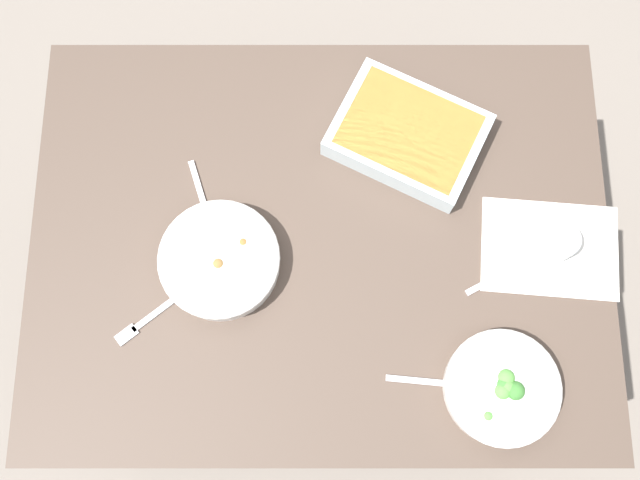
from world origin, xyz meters
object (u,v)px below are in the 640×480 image
Objects in this scene: broccoli_bowl at (501,389)px; spoon_spare at (514,268)px; fork_on_table at (148,318)px; spoon_by_broccoli at (443,384)px; baking_dish at (408,135)px; spoon_by_stew at (206,209)px; drink_cup at (555,245)px; stew_bowl at (220,260)px.

broccoli_bowl reaches higher than spoon_spare.
spoon_by_broccoli is at bearing -12.22° from fork_on_table.
spoon_by_broccoli is 0.60m from fork_on_table.
baking_dish is 2.13× the size of spoon_by_stew.
spoon_by_stew is at bearing -159.75° from baking_dish.
broccoli_bowl is at bearing -5.44° from spoon_by_broccoli.
spoon_spare is (0.05, 0.24, -0.03)m from broccoli_bowl.
drink_cup is 0.57× the size of fork_on_table.
broccoli_bowl is at bearing -24.51° from stew_bowl.
broccoli_bowl reaches higher than fork_on_table.
spoon_spare is (0.15, 0.23, 0.00)m from spoon_by_broccoli.
stew_bowl reaches higher than fork_on_table.
spoon_spare is (0.60, -0.01, -0.03)m from stew_bowl.
drink_cup is 0.72m from spoon_by_stew.
drink_cup is 0.83m from fork_on_table.
baking_dish is (0.38, 0.27, 0.00)m from stew_bowl.
drink_cup is 0.49× the size of spoon_by_stew.
spoon_spare is at bearing -0.81° from stew_bowl.
spoon_by_stew is (-0.71, 0.08, -0.03)m from drink_cup.
stew_bowl reaches higher than spoon_spare.
broccoli_bowl is at bearing -11.20° from fork_on_table.
drink_cup reaches higher than spoon_by_stew.
baking_dish is (-0.16, 0.52, 0.00)m from broccoli_bowl.
spoon_spare is at bearing 78.76° from broccoli_bowl.
stew_bowl is 1.42× the size of spoon_by_stew.
baking_dish is 4.31× the size of drink_cup.
baking_dish is at bearing 127.12° from spoon_spare.
spoon_by_stew is at bearing 148.07° from broccoli_bowl.
stew_bowl is at bearing -144.78° from baking_dish.
broccoli_bowl is 1.27× the size of spoon_by_broccoli.
baking_dish is 0.52m from spoon_by_broccoli.
spoon_spare is 0.75m from fork_on_table.
stew_bowl is at bearing 38.22° from fork_on_table.
spoon_by_broccoli is (-0.11, 0.01, -0.03)m from broccoli_bowl.
drink_cup is at bearing -6.70° from spoon_by_stew.
fork_on_table is (-0.14, -0.11, -0.03)m from stew_bowl.
broccoli_bowl reaches higher than stew_bowl.
drink_cup is at bearing 49.67° from spoon_by_broccoli.
spoon_spare is at bearing -52.88° from baking_dish.
stew_bowl is 0.60m from broccoli_bowl.
spoon_by_stew is (-0.04, 0.12, -0.03)m from stew_bowl.
broccoli_bowl is 0.25m from spoon_spare.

